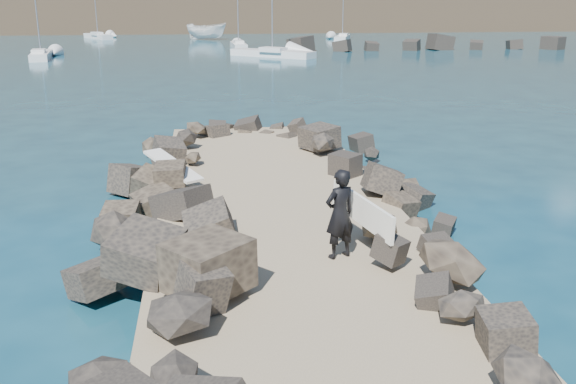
% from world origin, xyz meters
% --- Properties ---
extents(ground, '(800.00, 800.00, 0.00)m').
position_xyz_m(ground, '(0.00, 0.00, 0.00)').
color(ground, '#0F384C').
rests_on(ground, ground).
extents(jetty, '(6.00, 26.00, 0.60)m').
position_xyz_m(jetty, '(0.00, -2.00, 0.30)').
color(jetty, '#8C7759').
rests_on(jetty, ground).
extents(riprap_left, '(2.60, 22.00, 1.00)m').
position_xyz_m(riprap_left, '(-2.90, -1.50, 0.50)').
color(riprap_left, black).
rests_on(riprap_left, ground).
extents(riprap_right, '(2.60, 22.00, 1.00)m').
position_xyz_m(riprap_right, '(2.90, -1.50, 0.50)').
color(riprap_right, black).
rests_on(riprap_right, ground).
extents(breakwater_secondary, '(52.00, 4.00, 1.20)m').
position_xyz_m(breakwater_secondary, '(35.00, 55.00, 0.60)').
color(breakwater_secondary, black).
rests_on(breakwater_secondary, ground).
extents(surfboard_resting, '(1.74, 2.16, 0.07)m').
position_xyz_m(surfboard_resting, '(-2.72, 3.07, 1.04)').
color(surfboard_resting, white).
rests_on(surfboard_resting, riprap_left).
extents(boat_imported, '(6.26, 4.50, 2.27)m').
position_xyz_m(boat_imported, '(-1.04, 76.56, 1.14)').
color(boat_imported, white).
rests_on(boat_imported, ground).
extents(surfer_with_board, '(1.22, 2.21, 1.85)m').
position_xyz_m(surfer_with_board, '(0.88, -2.70, 1.53)').
color(surfer_with_board, black).
rests_on(surfer_with_board, jetty).
extents(sailboat_b, '(1.66, 6.48, 7.83)m').
position_xyz_m(sailboat_b, '(2.38, 59.90, 0.35)').
color(sailboat_b, silver).
rests_on(sailboat_b, ground).
extents(sailboat_e, '(4.78, 6.76, 8.37)m').
position_xyz_m(sailboat_e, '(-16.16, 80.41, 0.35)').
color(sailboat_e, silver).
rests_on(sailboat_e, ground).
extents(sailboat_d, '(3.56, 7.00, 8.31)m').
position_xyz_m(sailboat_d, '(17.16, 72.65, 0.35)').
color(sailboat_d, silver).
rests_on(sailboat_d, ground).
extents(sailboat_f, '(4.24, 5.56, 7.13)m').
position_xyz_m(sailboat_f, '(40.29, 95.23, 0.35)').
color(sailboat_f, silver).
rests_on(sailboat_f, ground).
extents(sailboat_c, '(8.09, 7.14, 10.50)m').
position_xyz_m(sailboat_c, '(5.09, 49.22, 0.35)').
color(sailboat_c, silver).
rests_on(sailboat_c, ground).
extents(sailboat_a, '(2.61, 7.40, 8.72)m').
position_xyz_m(sailboat_a, '(-16.95, 49.89, 0.35)').
color(sailboat_a, silver).
rests_on(sailboat_a, ground).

